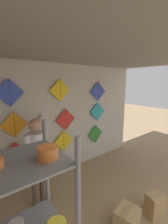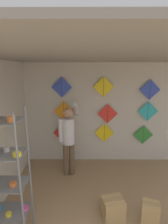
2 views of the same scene
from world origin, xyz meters
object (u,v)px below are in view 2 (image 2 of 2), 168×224
kite_1 (104,133)px  kite_2 (143,135)px  cardboard_box (113,208)px  kite_4 (108,114)px  kite_5 (148,111)px  kite_6 (62,87)px  shelf_rack (1,172)px  kite_8 (150,90)px  cardboard_box_spare (150,214)px  kite_0 (63,133)px  shopkeeper (68,136)px  kite_7 (104,87)px  kite_3 (64,111)px

kite_1 → kite_2: (1.11, 0.00, -0.05)m
cardboard_box → kite_4: kite_4 is taller
kite_5 → kite_6: (-2.35, 0.00, 0.66)m
shelf_rack → kite_8: 3.93m
cardboard_box_spare → kite_8: kite_8 is taller
cardboard_box → kite_6: kite_6 is taller
kite_0 → kite_1: size_ratio=1.00×
shopkeeper → kite_7: size_ratio=3.35×
shelf_rack → kite_8: (2.95, 2.44, 0.91)m
kite_7 → cardboard_box_spare: bearing=-74.0°
shelf_rack → kite_7: bearing=55.0°
kite_7 → kite_8: kite_7 is taller
kite_5 → kite_6: kite_6 is taller
cardboard_box → kite_7: size_ratio=0.78×
kite_5 → kite_8: size_ratio=1.00×
shopkeeper → kite_5: 2.29m
kite_1 → kite_3: (-1.14, 0.00, 0.63)m
cardboard_box → kite_6: (-1.13, 2.04, 1.96)m
kite_0 → kite_1: bearing=0.0°
cardboard_box_spare → cardboard_box: bearing=167.4°
shelf_rack → kite_7: size_ratio=3.79×
cardboard_box_spare → kite_2: 2.32m
cardboard_box_spare → kite_6: bearing=128.7°
kite_0 → kite_4: bearing=0.0°
kite_3 → kite_1: bearing=0.0°
kite_2 → kite_8: 1.28m
shelf_rack → kite_0: shelf_rack is taller
cardboard_box_spare → kite_4: kite_4 is taller
cardboard_box_spare → kite_1: (-0.57, 2.18, 0.65)m
kite_8 → kite_5: bearing=180.0°
cardboard_box_spare → kite_0: bearing=128.7°
shelf_rack → cardboard_box: bearing=13.1°
kite_5 → cardboard_box: bearing=-121.1°
shelf_rack → kite_1: size_ratio=3.79×
kite_8 → shelf_rack: bearing=-140.4°
cardboard_box_spare → kite_0: kite_0 is taller
kite_7 → shopkeeper: bearing=-142.8°
shelf_rack → kite_6: bearing=76.3°
kite_2 → kite_7: kite_7 is taller
kite_0 → kite_6: size_ratio=1.00×
kite_7 → kite_1: bearing=0.0°
kite_6 → kite_7: (1.12, 0.00, 0.01)m
kite_3 → kite_5: kite_3 is taller
shelf_rack → kite_3: size_ratio=3.79×
kite_3 → kite_5: 2.32m
cardboard_box_spare → kite_8: (0.62, 2.18, 1.88)m
kite_0 → kite_5: kite_5 is taller
cardboard_box_spare → kite_7: bearing=106.0°
kite_1 → kite_8: bearing=0.0°
shelf_rack → cardboard_box_spare: size_ratio=4.94×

